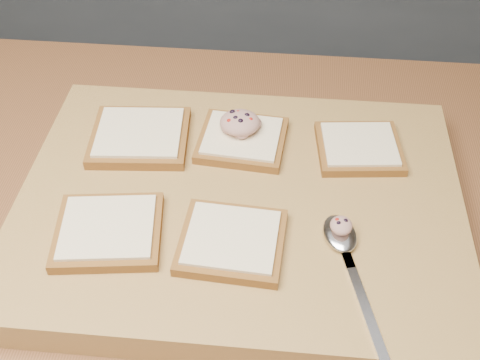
# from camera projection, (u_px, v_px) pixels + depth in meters

# --- Properties ---
(cutting_board) EXTENTS (0.56, 0.42, 0.04)m
(cutting_board) POSITION_uv_depth(u_px,v_px,m) (240.00, 207.00, 0.77)
(cutting_board) COLOR tan
(cutting_board) RESTS_ON island_counter
(bread_far_left) EXTENTS (0.14, 0.13, 0.02)m
(bread_far_left) POSITION_uv_depth(u_px,v_px,m) (140.00, 136.00, 0.82)
(bread_far_left) COLOR brown
(bread_far_left) RESTS_ON cutting_board
(bread_far_center) EXTENTS (0.12, 0.12, 0.02)m
(bread_far_center) POSITION_uv_depth(u_px,v_px,m) (242.00, 139.00, 0.82)
(bread_far_center) COLOR brown
(bread_far_center) RESTS_ON cutting_board
(bread_far_right) EXTENTS (0.12, 0.11, 0.02)m
(bread_far_right) POSITION_uv_depth(u_px,v_px,m) (359.00, 147.00, 0.81)
(bread_far_right) COLOR brown
(bread_far_right) RESTS_ON cutting_board
(bread_near_left) EXTENTS (0.14, 0.13, 0.02)m
(bread_near_left) POSITION_uv_depth(u_px,v_px,m) (108.00, 231.00, 0.70)
(bread_near_left) COLOR brown
(bread_near_left) RESTS_ON cutting_board
(bread_near_center) EXTENTS (0.13, 0.12, 0.02)m
(bread_near_center) POSITION_uv_depth(u_px,v_px,m) (232.00, 241.00, 0.69)
(bread_near_center) COLOR brown
(bread_near_center) RESTS_ON cutting_board
(tuna_salad_dollop) EXTENTS (0.06, 0.05, 0.03)m
(tuna_salad_dollop) POSITION_uv_depth(u_px,v_px,m) (240.00, 122.00, 0.81)
(tuna_salad_dollop) COLOR tan
(tuna_salad_dollop) RESTS_ON bread_far_center
(spoon) EXTENTS (0.07, 0.19, 0.01)m
(spoon) POSITION_uv_depth(u_px,v_px,m) (343.00, 243.00, 0.69)
(spoon) COLOR silver
(spoon) RESTS_ON cutting_board
(spoon_salad) EXTENTS (0.03, 0.03, 0.02)m
(spoon_salad) POSITION_uv_depth(u_px,v_px,m) (341.00, 225.00, 0.69)
(spoon_salad) COLOR tan
(spoon_salad) RESTS_ON spoon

